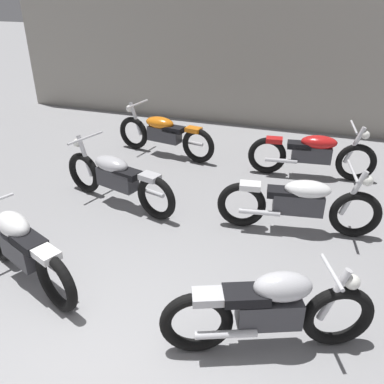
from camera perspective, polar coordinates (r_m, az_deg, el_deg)
ground_plane at (r=3.91m, az=-14.28°, el=-24.92°), size 60.00×60.00×0.00m
back_wall at (r=9.64m, az=10.17°, el=19.60°), size 12.67×0.24×3.60m
motorcycle_left_row_0 at (r=4.86m, az=-22.99°, el=-7.19°), size 1.87×0.85×0.88m
motorcycle_left_row_1 at (r=6.17m, az=-10.63°, el=2.07°), size 2.12×0.84×0.97m
motorcycle_left_row_2 at (r=7.95m, az=-4.01°, el=8.30°), size 2.16×0.68×0.97m
motorcycle_right_row_0 at (r=3.80m, az=11.01°, el=-16.01°), size 1.86×0.86×0.88m
motorcycle_right_row_1 at (r=5.56m, az=14.96°, el=-1.39°), size 2.16×0.72×0.97m
motorcycle_right_row_2 at (r=7.27m, az=16.68°, el=5.34°), size 2.17×0.68×0.97m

